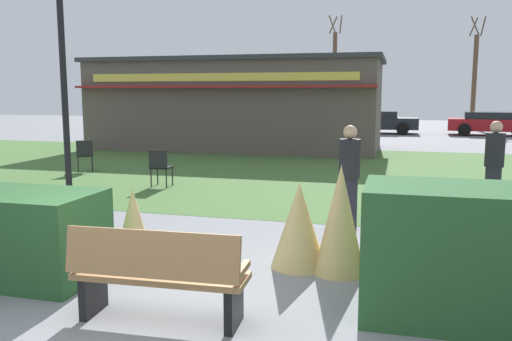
# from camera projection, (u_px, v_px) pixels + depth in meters

# --- Properties ---
(ground_plane) EXTENTS (80.00, 80.00, 0.00)m
(ground_plane) POSITION_uv_depth(u_px,v_px,m) (149.00, 323.00, 5.15)
(ground_plane) COLOR slate
(lawn_patch) EXTENTS (36.00, 12.00, 0.01)m
(lawn_patch) POSITION_uv_depth(u_px,v_px,m) (314.00, 171.00, 14.98)
(lawn_patch) COLOR #446B33
(lawn_patch) RESTS_ON ground_plane
(park_bench) EXTENTS (1.72, 0.60, 0.95)m
(park_bench) POSITION_uv_depth(u_px,v_px,m) (158.00, 275.00, 5.08)
(park_bench) COLOR #9E7547
(park_bench) RESTS_ON ground_plane
(hedge_left) EXTENTS (2.37, 1.10, 1.05)m
(hedge_left) POSITION_uv_depth(u_px,v_px,m) (2.00, 234.00, 6.39)
(hedge_left) COLOR #28562B
(hedge_left) RESTS_ON ground_plane
(hedge_right) EXTENTS (2.02, 1.10, 1.31)m
(hedge_right) POSITION_uv_depth(u_px,v_px,m) (470.00, 254.00, 5.15)
(hedge_right) COLOR #28562B
(hedge_right) RESTS_ON ground_plane
(ornamental_grass_behind_left) EXTENTS (0.63, 0.63, 1.35)m
(ornamental_grass_behind_left) POSITION_uv_depth(u_px,v_px,m) (340.00, 220.00, 6.47)
(ornamental_grass_behind_left) COLOR tan
(ornamental_grass_behind_left) RESTS_ON ground_plane
(ornamental_grass_behind_right) EXTENTS (0.50, 0.50, 0.93)m
(ornamental_grass_behind_right) POSITION_uv_depth(u_px,v_px,m) (133.00, 222.00, 7.21)
(ornamental_grass_behind_right) COLOR tan
(ornamental_grass_behind_right) RESTS_ON ground_plane
(ornamental_grass_behind_center) EXTENTS (0.60, 0.60, 1.08)m
(ornamental_grass_behind_center) POSITION_uv_depth(u_px,v_px,m) (379.00, 231.00, 6.44)
(ornamental_grass_behind_center) COLOR tan
(ornamental_grass_behind_center) RESTS_ON ground_plane
(ornamental_grass_behind_far) EXTENTS (0.71, 0.71, 1.08)m
(ornamental_grass_behind_far) POSITION_uv_depth(u_px,v_px,m) (299.00, 225.00, 6.73)
(ornamental_grass_behind_far) COLOR tan
(ornamental_grass_behind_far) RESTS_ON ground_plane
(lamppost_mid) EXTENTS (0.36, 0.36, 4.36)m
(lamppost_mid) POSITION_uv_depth(u_px,v_px,m) (63.00, 64.00, 9.97)
(lamppost_mid) COLOR black
(lamppost_mid) RESTS_ON ground_plane
(food_kiosk) EXTENTS (11.25, 5.41, 3.49)m
(food_kiosk) POSITION_uv_depth(u_px,v_px,m) (238.00, 104.00, 21.22)
(food_kiosk) COLOR #594C47
(food_kiosk) RESTS_ON ground_plane
(cafe_chair_west) EXTENTS (0.46, 0.46, 0.89)m
(cafe_chair_west) POSITION_uv_depth(u_px,v_px,m) (160.00, 165.00, 12.43)
(cafe_chair_west) COLOR black
(cafe_chair_west) RESTS_ON ground_plane
(cafe_chair_east) EXTENTS (0.61, 0.61, 0.89)m
(cafe_chair_east) POSITION_uv_depth(u_px,v_px,m) (85.00, 153.00, 14.81)
(cafe_chair_east) COLOR black
(cafe_chair_east) RESTS_ON ground_plane
(person_strolling) EXTENTS (0.34, 0.34, 1.69)m
(person_strolling) POSITION_uv_depth(u_px,v_px,m) (494.00, 166.00, 9.80)
(person_strolling) COLOR #23232D
(person_strolling) RESTS_ON ground_plane
(person_standing) EXTENTS (0.34, 0.34, 1.69)m
(person_standing) POSITION_uv_depth(u_px,v_px,m) (349.00, 177.00, 8.54)
(person_standing) COLOR #23232D
(person_standing) RESTS_ON ground_plane
(parked_car_west_slot) EXTENTS (4.35, 2.36, 1.20)m
(parked_car_west_slot) POSITION_uv_depth(u_px,v_px,m) (279.00, 120.00, 30.23)
(parked_car_west_slot) COLOR navy
(parked_car_west_slot) RESTS_ON ground_plane
(parked_car_center_slot) EXTENTS (4.21, 2.08, 1.20)m
(parked_car_center_slot) POSITION_uv_depth(u_px,v_px,m) (377.00, 121.00, 28.83)
(parked_car_center_slot) COLOR black
(parked_car_center_slot) RESTS_ON ground_plane
(parked_car_east_slot) EXTENTS (4.32, 2.29, 1.20)m
(parked_car_east_slot) POSITION_uv_depth(u_px,v_px,m) (490.00, 123.00, 27.37)
(parked_car_east_slot) COLOR maroon
(parked_car_east_slot) RESTS_ON ground_plane
(tree_left_bg) EXTENTS (0.91, 0.96, 6.66)m
(tree_left_bg) POSITION_uv_depth(u_px,v_px,m) (474.00, 79.00, 32.16)
(tree_left_bg) COLOR brown
(tree_left_bg) RESTS_ON ground_plane
(tree_right_bg) EXTENTS (0.91, 0.96, 7.10)m
(tree_right_bg) POSITION_uv_depth(u_px,v_px,m) (334.00, 77.00, 34.88)
(tree_right_bg) COLOR brown
(tree_right_bg) RESTS_ON ground_plane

